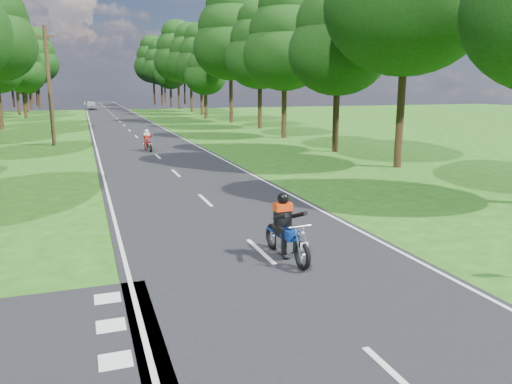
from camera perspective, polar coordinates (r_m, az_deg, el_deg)
name	(u,v)px	position (r m, az deg, el deg)	size (l,w,h in m)	color
ground	(291,281)	(10.94, 4.07, -10.07)	(160.00, 160.00, 0.00)	#1E5012
main_road	(120,122)	(59.57, -15.29, 7.77)	(7.00, 140.00, 0.02)	black
road_markings	(120,123)	(57.70, -15.29, 7.66)	(7.40, 140.00, 0.01)	silver
treeline	(122,52)	(69.69, -15.08, 15.15)	(40.00, 115.35, 14.78)	black
telegraph_pole	(49,86)	(37.35, -22.55, 11.17)	(1.20, 0.26, 8.00)	#382616
rider_near_blue	(287,227)	(11.93, 3.55, -3.98)	(0.64, 1.92, 1.60)	#0D3398
rider_far_red	(148,140)	(32.34, -12.27, 5.80)	(0.54, 1.63, 1.36)	#A30C1B
distant_car	(91,105)	(89.55, -18.36, 9.41)	(1.77, 4.41, 1.50)	silver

